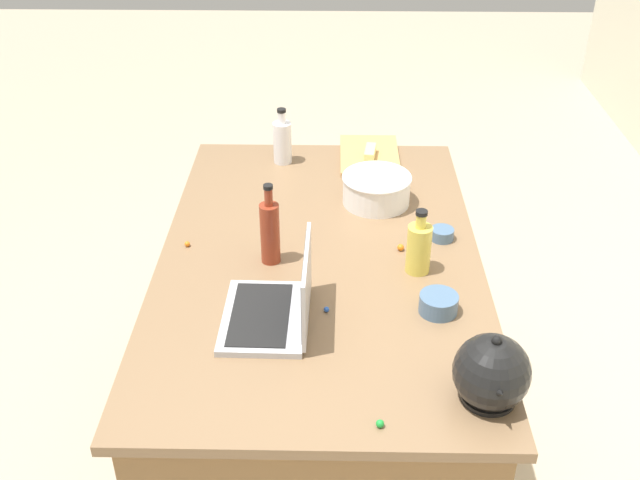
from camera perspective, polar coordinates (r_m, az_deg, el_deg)
name	(u,v)px	position (r m, az deg, el deg)	size (l,w,h in m)	color
ground_plane	(320,458)	(2.86, 0.00, -16.28)	(12.00, 12.00, 0.00)	#B7A88E
island_counter	(320,365)	(2.54, 0.00, -9.54)	(1.55, 0.97, 0.90)	olive
laptop	(278,306)	(1.98, -3.23, -5.07)	(0.31, 0.24, 0.22)	#B7B7BC
mixing_bowl_large	(376,189)	(2.52, 4.33, 3.94)	(0.23, 0.23, 0.10)	white
bottle_oil	(419,247)	(2.17, 7.56, -0.55)	(0.07, 0.07, 0.20)	#DBC64C
bottle_soy	(270,231)	(2.19, -3.85, 0.67)	(0.06, 0.06, 0.26)	maroon
bottle_vinegar	(282,141)	(2.78, -2.89, 7.55)	(0.07, 0.07, 0.21)	white
kettle	(492,373)	(1.78, 12.96, -9.87)	(0.21, 0.18, 0.20)	black
cutting_board	(369,155)	(2.85, 3.80, 6.46)	(0.33, 0.22, 0.02)	tan
butter_stick_left	(370,153)	(2.81, 3.84, 6.66)	(0.11, 0.04, 0.04)	#F4E58C
ramekin_small	(442,234)	(2.36, 9.31, 0.45)	(0.07, 0.07, 0.04)	slate
ramekin_medium	(438,304)	(2.05, 9.04, -4.82)	(0.11, 0.11, 0.05)	slate
candy_0	(326,309)	(2.03, 0.50, -5.32)	(0.02, 0.02, 0.02)	blue
candy_1	(187,244)	(2.34, -10.10, -0.30)	(0.02, 0.02, 0.02)	orange
candy_2	(401,247)	(2.29, 6.17, -0.57)	(0.02, 0.02, 0.02)	orange
candy_3	(380,424)	(1.72, 4.60, -13.80)	(0.02, 0.02, 0.02)	green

